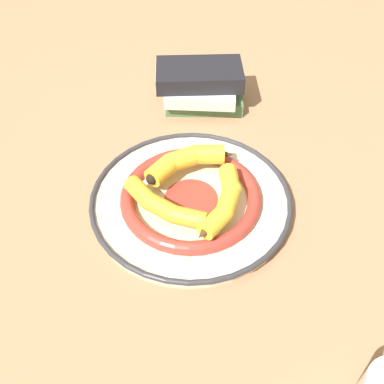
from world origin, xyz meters
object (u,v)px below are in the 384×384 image
(banana_b, at_px, (162,205))
(book_stack, at_px, (201,86))
(banana_c, at_px, (224,202))
(banana_a, at_px, (187,160))
(decorative_bowl, at_px, (192,200))

(banana_b, relative_size, book_stack, 0.84)
(banana_c, bearing_deg, banana_a, 49.28)
(decorative_bowl, relative_size, banana_b, 1.99)
(banana_b, bearing_deg, book_stack, 113.43)
(decorative_bowl, relative_size, banana_a, 2.28)
(banana_b, xyz_separation_m, book_stack, (0.15, -0.35, -0.00))
(decorative_bowl, xyz_separation_m, banana_a, (0.05, -0.05, 0.04))
(decorative_bowl, distance_m, book_stack, 0.33)
(book_stack, bearing_deg, decorative_bowl, 80.72)
(banana_b, bearing_deg, decorative_bowl, 74.56)
(decorative_bowl, bearing_deg, banana_a, -46.42)
(banana_a, distance_m, banana_b, 0.12)
(banana_b, xyz_separation_m, banana_c, (-0.09, -0.07, 0.00))
(banana_a, relative_size, book_stack, 0.73)
(banana_a, height_order, book_stack, book_stack)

